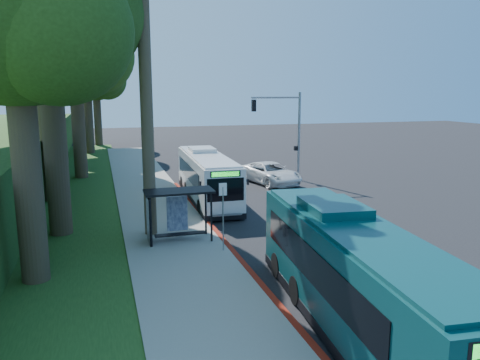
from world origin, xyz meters
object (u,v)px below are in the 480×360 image
object	(u,v)px
teal_bus	(356,276)
pickup	(270,173)
bus_shelter	(173,205)
white_bus	(207,176)

from	to	relation	value
teal_bus	pickup	xyz separation A→B (m)	(5.53, 22.04, -0.90)
bus_shelter	white_bus	bearing A→B (deg)	67.08
bus_shelter	white_bus	distance (m)	8.89
white_bus	pickup	size ratio (longest dim) A/B	1.89
bus_shelter	teal_bus	world-z (taller)	teal_bus
bus_shelter	white_bus	world-z (taller)	white_bus
teal_bus	pickup	world-z (taller)	teal_bus
teal_bus	pickup	size ratio (longest dim) A/B	2.04
white_bus	teal_bus	distance (m)	18.06
teal_bus	pickup	distance (m)	22.74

